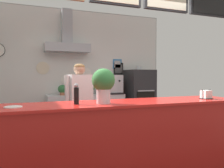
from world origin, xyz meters
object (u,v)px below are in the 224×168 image
Objects in this scene: potted_oregano at (90,88)px; basil_vase at (103,84)px; potted_rosemary at (76,88)px; espresso_machine at (110,85)px; pepper_grinder at (76,94)px; napkin_holder at (206,95)px; condiment_plate at (13,107)px; pizza_oven at (139,99)px; potted_basil at (63,89)px; shop_worker at (80,105)px.

potted_oregano is 0.68× the size of basil_vase.
potted_rosemary is at bearing 85.15° from basil_vase.
pepper_grinder is (-1.42, -2.68, 0.01)m from espresso_machine.
condiment_plate is at bearing 179.59° from napkin_holder.
espresso_machine is at bearing -2.29° from potted_rosemary.
napkin_holder reaches higher than condiment_plate.
pizza_oven is 6.65× the size of pepper_grinder.
pepper_grinder is (-0.23, -2.70, 0.11)m from potted_basil.
espresso_machine is at bearing -142.49° from shop_worker.
pizza_oven is at bearing -7.95° from espresso_machine.
potted_basil is 2.71m from pepper_grinder.
pizza_oven reaches higher than potted_rosemary.
pepper_grinder is at bearing -117.85° from espresso_machine.
potted_oregano is 0.66m from potted_basil.
shop_worker is 6.52× the size of pepper_grinder.
pepper_grinder is (-0.55, -2.71, 0.08)m from potted_rosemary.
condiment_plate is at bearing -108.47° from potted_basil.
shop_worker is 1.43m from potted_rosemary.
pepper_grinder is at bearing -94.90° from potted_basil.
espresso_machine reaches higher than potted_oregano.
shop_worker is 5.58× the size of potted_oregano.
potted_rosemary is (0.22, 1.40, 0.22)m from shop_worker.
potted_basil is at bearing 91.77° from basil_vase.
shop_worker is (-1.83, -1.26, 0.10)m from pizza_oven.
potted_oregano is 0.34m from potted_rosemary.
potted_rosemary reaches higher than condiment_plate.
pizza_oven is 2.22m from shop_worker.
potted_basil is 3.21m from napkin_holder.
basil_vase reaches higher than espresso_machine.
potted_rosemary reaches higher than potted_oregano.
espresso_machine is 1.91× the size of potted_oregano.
basil_vase is (-1.57, -0.00, 0.18)m from napkin_holder.
shop_worker is at bearing -99.10° from potted_rosemary.
potted_oregano is at bearing -7.47° from potted_rosemary.
shop_worker is 6.60× the size of potted_basil.
basil_vase reaches higher than napkin_holder.
pizza_oven is 3.85× the size of basil_vase.
espresso_machine reaches higher than potted_rosemary.
pizza_oven reaches higher than potted_basil.
potted_rosemary is at bearing 177.71° from espresso_machine.
pizza_oven reaches higher than pepper_grinder.
espresso_machine is 3.43m from condiment_plate.
shop_worker is 3.78× the size of basil_vase.
shop_worker is 1.69m from condiment_plate.
shop_worker is at bearing 53.16° from condiment_plate.
pizza_oven is at bearing -4.23° from potted_oregano.
espresso_machine is 1.29× the size of basil_vase.
espresso_machine is at bearing 52.28° from condiment_plate.
espresso_machine is 2.95× the size of condiment_plate.
pizza_oven is 11.02× the size of napkin_holder.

